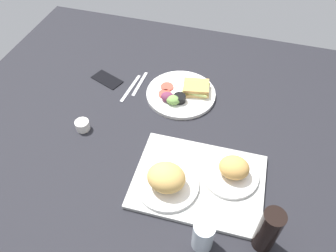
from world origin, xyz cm
name	(u,v)px	position (x,y,z in cm)	size (l,w,h in cm)	color
ground_plane	(175,131)	(0.00, 0.00, -1.50)	(190.00, 150.00, 3.00)	black
serving_tray	(199,181)	(-14.87, 22.15, 0.80)	(45.00, 33.00, 1.60)	#B2B2AD
bread_plate_near	(232,171)	(-25.32, 17.11, 4.64)	(20.05, 20.05, 8.55)	white
bread_plate_far	(167,180)	(-4.82, 27.72, 5.68)	(21.83, 21.83, 10.25)	white
plate_with_salad	(182,93)	(2.11, -19.26, 1.63)	(30.44, 30.44, 5.40)	white
drinking_glass	(203,235)	(-20.71, 43.29, 5.89)	(6.53, 6.53, 11.79)	silver
soda_bottle	(268,230)	(-38.36, 37.98, 9.09)	(6.40, 6.40, 18.18)	black
espresso_cup	(82,125)	(35.39, 10.58, 2.00)	(5.60, 5.60, 4.00)	silver
fork	(140,84)	(22.76, -21.67, 0.25)	(17.00, 1.40, 0.50)	#B7B7BC
knife	(131,88)	(25.76, -17.67, 0.25)	(19.00, 1.40, 0.50)	#B7B7BC
cell_phone	(107,79)	(38.34, -20.06, 0.40)	(14.40, 7.20, 0.80)	black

